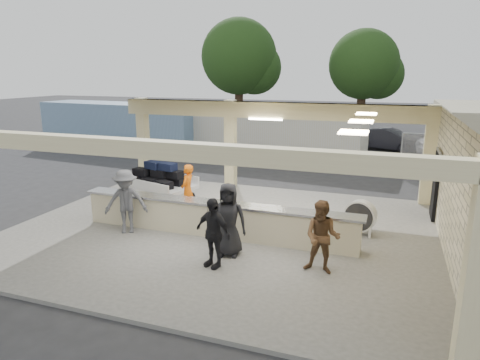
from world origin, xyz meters
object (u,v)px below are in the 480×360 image
at_px(baggage_handler, 188,191).
at_px(passenger_c, 126,202).
at_px(luggage_cart, 157,180).
at_px(car_white_a, 473,148).
at_px(passenger_a, 322,237).
at_px(baggage_counter, 215,219).
at_px(passenger_d, 228,220).
at_px(car_dark, 389,139).
at_px(container_white, 246,131).
at_px(container_blue, 121,126).
at_px(drum_fan, 360,216).
at_px(passenger_b, 213,233).

xyz_separation_m(baggage_handler, passenger_c, (-1.01, -1.90, 0.08)).
xyz_separation_m(luggage_cart, car_white_a, (11.81, 12.16, -0.13)).
relative_size(passenger_a, passenger_c, 0.93).
distance_m(baggage_counter, baggage_handler, 1.96).
xyz_separation_m(passenger_d, car_dark, (3.60, 17.61, -0.37)).
relative_size(car_white_a, container_white, 0.41).
bearing_deg(baggage_counter, container_blue, 133.45).
height_order(baggage_counter, passenger_c, passenger_c).
height_order(passenger_a, container_blue, container_blue).
height_order(drum_fan, baggage_handler, baggage_handler).
bearing_deg(baggage_counter, baggage_handler, 139.25).
distance_m(baggage_counter, container_blue, 16.18).
height_order(baggage_counter, car_white_a, car_white_a).
distance_m(baggage_handler, passenger_a, 5.34).
xyz_separation_m(baggage_handler, passenger_d, (2.30, -2.38, 0.09)).
distance_m(passenger_a, car_dark, 17.86).
height_order(container_white, container_blue, container_white).
bearing_deg(car_dark, passenger_c, 177.77).
relative_size(passenger_d, car_dark, 0.47).
bearing_deg(drum_fan, container_white, 137.20).
height_order(passenger_a, container_white, container_white).
relative_size(car_white_a, container_blue, 0.49).
height_order(luggage_cart, passenger_b, passenger_b).
height_order(baggage_counter, container_blue, container_blue).
bearing_deg(baggage_handler, luggage_cart, -124.26).
relative_size(baggage_counter, container_white, 0.63).
bearing_deg(car_white_a, passenger_b, 132.78).
xyz_separation_m(car_dark, container_blue, (-15.55, -4.76, 0.72)).
height_order(baggage_handler, passenger_b, passenger_b).
xyz_separation_m(luggage_cart, passenger_a, (6.39, -3.62, 0.08)).
xyz_separation_m(passenger_b, car_dark, (3.71, 18.35, -0.28)).
relative_size(passenger_d, container_white, 0.14).
bearing_deg(passenger_c, baggage_counter, -13.33).
height_order(luggage_cart, passenger_c, passenger_c).
distance_m(passenger_b, car_dark, 18.72).
relative_size(baggage_counter, drum_fan, 8.19).
bearing_deg(luggage_cart, passenger_d, -24.44).
height_order(baggage_handler, passenger_c, passenger_c).
relative_size(passenger_b, passenger_c, 0.92).
bearing_deg(container_white, passenger_c, -81.74).
bearing_deg(drum_fan, passenger_c, -148.27).
bearing_deg(passenger_a, baggage_counter, 161.42).
bearing_deg(container_white, passenger_a, -59.22).
distance_m(passenger_a, container_white, 14.71).
bearing_deg(container_blue, container_white, 7.21).
relative_size(passenger_a, car_dark, 0.43).
xyz_separation_m(baggage_handler, passenger_a, (4.67, -2.59, 0.02)).
bearing_deg(container_white, drum_fan, -51.11).
bearing_deg(baggage_counter, drum_fan, 20.45).
relative_size(baggage_counter, container_blue, 0.77).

